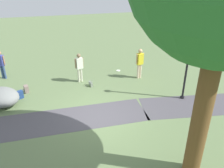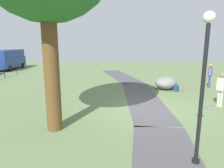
% 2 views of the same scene
% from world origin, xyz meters
% --- Properties ---
extents(ground_plane, '(48.00, 48.00, 0.00)m').
position_xyz_m(ground_plane, '(0.00, 0.00, 0.00)').
color(ground_plane, '#61774C').
extents(footpath_segment_mid, '(8.02, 1.96, 0.01)m').
position_xyz_m(footpath_segment_mid, '(1.94, -0.10, 0.00)').
color(footpath_segment_mid, '#4D4950').
rests_on(footpath_segment_mid, ground).
extents(footpath_segment_far, '(8.21, 3.86, 0.01)m').
position_xyz_m(footpath_segment_far, '(9.81, 0.96, 0.00)').
color(footpath_segment_far, '#4D4950').
rests_on(footpath_segment_far, ground).
extents(lamp_post, '(0.28, 0.28, 3.82)m').
position_xyz_m(lamp_post, '(-4.33, -0.61, 2.34)').
color(lamp_post, black).
rests_on(lamp_post, ground).
extents(lawn_boulder, '(2.22, 2.19, 0.84)m').
position_xyz_m(lawn_boulder, '(4.31, -2.04, 0.42)').
color(lawn_boulder, gray).
rests_on(lawn_boulder, ground).
extents(woman_with_handbag, '(0.49, 0.35, 1.69)m').
position_xyz_m(woman_with_handbag, '(0.43, -3.68, 0.98)').
color(woman_with_handbag, beige).
rests_on(woman_with_handbag, ground).
extents(passerby_on_path, '(0.46, 0.39, 1.68)m').
position_xyz_m(passerby_on_path, '(4.74, -5.17, 0.98)').
color(passerby_on_path, '#334B74').
rests_on(passerby_on_path, ground).
extents(handbag_on_grass, '(0.33, 0.34, 0.31)m').
position_xyz_m(handbag_on_grass, '(-0.06, -2.99, 0.14)').
color(handbag_on_grass, gray).
rests_on(handbag_on_grass, ground).
extents(backpack_by_boulder, '(0.32, 0.33, 0.40)m').
position_xyz_m(backpack_by_boulder, '(3.34, -3.05, 0.19)').
color(backpack_by_boulder, gray).
rests_on(backpack_by_boulder, ground).
extents(spare_backpack_on_lawn, '(0.34, 0.34, 0.40)m').
position_xyz_m(spare_backpack_on_lawn, '(3.58, -2.52, 0.19)').
color(spare_backpack_on_lawn, navy).
rests_on(spare_backpack_on_lawn, ground).
extents(delivery_van, '(5.45, 2.64, 2.30)m').
position_xyz_m(delivery_van, '(14.49, 14.26, 1.27)').
color(delivery_van, navy).
rests_on(delivery_van, ground).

